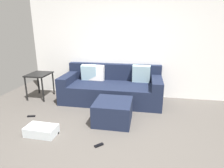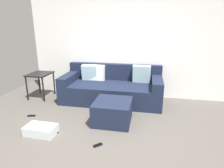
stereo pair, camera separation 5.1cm
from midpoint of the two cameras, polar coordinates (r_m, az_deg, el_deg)
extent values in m
plane|color=#544F49|center=(3.00, -1.13, -18.05)|extent=(6.24, 6.24, 0.00)
cube|color=white|center=(4.75, 4.72, 11.51)|extent=(4.80, 0.10, 2.55)
cube|color=#192138|center=(4.50, 0.17, -2.58)|extent=(2.29, 0.98, 0.43)
cube|color=#192138|center=(4.77, 1.10, 3.70)|extent=(2.29, 0.17, 0.39)
cube|color=#192138|center=(4.70, -12.25, 1.81)|extent=(0.23, 0.98, 0.18)
cube|color=#192138|center=(4.34, 13.65, 0.44)|extent=(0.23, 0.98, 0.18)
cube|color=silver|center=(4.74, -6.36, 3.43)|extent=(0.38, 0.21, 0.39)
cube|color=white|center=(4.71, -4.24, 3.39)|extent=(0.39, 0.18, 0.39)
cube|color=silver|center=(4.55, 9.13, 2.94)|extent=(0.42, 0.19, 0.42)
cube|color=#192138|center=(3.58, 0.61, -8.17)|extent=(0.67, 0.69, 0.41)
cube|color=silver|center=(3.43, -20.02, -12.77)|extent=(0.51, 0.31, 0.15)
cube|color=black|center=(4.97, -20.47, 2.82)|extent=(0.49, 0.59, 0.03)
cylinder|color=black|center=(4.96, -23.77, -1.29)|extent=(0.04, 0.04, 0.58)
cylinder|color=black|center=(4.73, -19.50, -1.64)|extent=(0.04, 0.04, 0.58)
cylinder|color=black|center=(5.38, -20.65, 0.43)|extent=(0.04, 0.04, 0.58)
cylinder|color=black|center=(5.17, -16.61, 0.18)|extent=(0.04, 0.04, 0.58)
cube|color=black|center=(3.01, -3.77, -17.72)|extent=(0.14, 0.13, 0.02)
cube|color=black|center=(3.43, -16.51, -13.70)|extent=(0.15, 0.08, 0.02)
cube|color=black|center=(4.16, -22.57, -8.73)|extent=(0.15, 0.08, 0.02)
camera|label=1|loc=(0.03, -89.62, 0.11)|focal=30.66mm
camera|label=2|loc=(0.03, 90.38, -0.11)|focal=30.66mm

